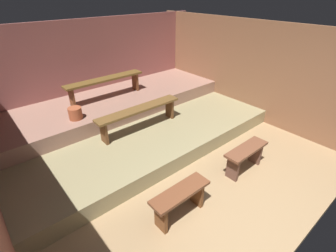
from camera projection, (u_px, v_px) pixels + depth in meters
ground at (157, 151)px, 4.91m from camera, size 6.09×5.60×0.08m
wall_back at (94, 68)px, 5.95m from camera, size 6.09×0.06×2.22m
wall_right at (244, 69)px, 5.85m from camera, size 0.06×5.60×2.22m
platform_lower at (133, 127)px, 5.35m from camera, size 5.29×3.18×0.30m
platform_middle at (114, 103)px, 5.72m from camera, size 5.29×1.61×0.30m
bench_floor_left at (180, 198)px, 3.31m from camera, size 0.89×0.27×0.46m
bench_floor_right at (246, 154)px, 4.17m from camera, size 0.89×0.27×0.46m
bench_lower_center at (139, 112)px, 4.81m from camera, size 1.81×0.27×0.46m
bench_middle_center at (105, 82)px, 5.45m from camera, size 1.81×0.27×0.46m
pail_middle at (75, 113)px, 4.68m from camera, size 0.25×0.25×0.23m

